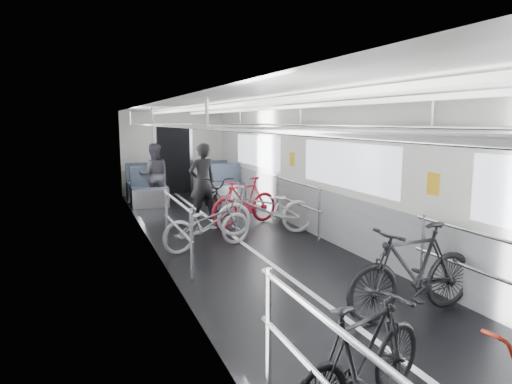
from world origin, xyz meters
TOP-DOWN VIEW (x-y plane):
  - car_shell at (0.00, 1.78)m, footprint 3.02×14.01m
  - bike_left_mid at (-0.79, -3.86)m, footprint 1.54×0.89m
  - bike_left_far at (-0.66, 0.81)m, footprint 1.73×0.95m
  - bike_right_near at (0.72, -2.59)m, footprint 1.73×0.54m
  - bike_right_mid at (0.63, 1.35)m, footprint 1.94×0.91m
  - bike_right_far at (0.53, 2.27)m, footprint 1.70×0.92m
  - bike_aisle at (0.07, 2.92)m, footprint 0.91×1.95m
  - person_standing at (-0.16, 3.02)m, footprint 0.68×0.52m
  - person_seated at (-0.86, 5.12)m, footprint 0.83×0.69m

SIDE VIEW (x-z plane):
  - bike_left_far at x=-0.66m, z-range 0.00..0.86m
  - bike_left_mid at x=-0.79m, z-range 0.00..0.89m
  - bike_right_mid at x=0.63m, z-range 0.00..0.98m
  - bike_right_far at x=0.53m, z-range 0.00..0.98m
  - bike_aisle at x=0.07m, z-range 0.00..0.98m
  - bike_right_near at x=0.72m, z-range 0.00..1.03m
  - person_seated at x=-0.86m, z-range 0.00..1.57m
  - person_standing at x=-0.16m, z-range 0.00..1.66m
  - car_shell at x=0.00m, z-range -0.08..2.33m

